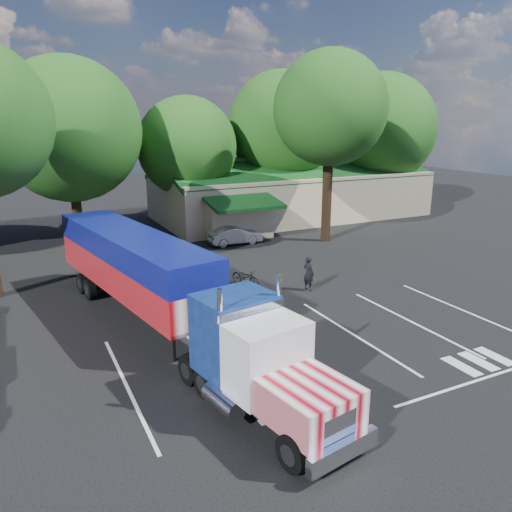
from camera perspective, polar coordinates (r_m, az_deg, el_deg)
name	(u,v)px	position (r m, az deg, el deg)	size (l,w,h in m)	color
ground	(229,302)	(25.16, -3.09, -5.24)	(120.00, 120.00, 0.00)	black
event_hall	(289,193)	(46.12, 3.82, 7.25)	(24.20, 14.12, 5.55)	#C9B595
tree_row_c	(69,130)	(38.06, -20.59, 13.33)	(10.00, 10.00, 13.05)	black
tree_row_d	(187,147)	(41.35, -7.88, 12.26)	(8.00, 8.00, 10.60)	black
tree_row_e	(282,126)	(45.42, 3.00, 14.58)	(9.60, 9.60, 12.90)	black
tree_row_f	(380,129)	(50.14, 14.02, 13.92)	(10.40, 10.40, 13.00)	black
tree_near_right	(330,109)	(36.55, 8.49, 16.31)	(8.00, 8.00, 13.50)	black
semi_truck	(157,282)	(21.19, -11.21, -2.88)	(5.83, 19.89, 4.14)	black
woman	(309,273)	(26.63, 6.03, -1.97)	(0.68, 0.45, 1.88)	black
bicycle	(245,277)	(27.31, -1.21, -2.39)	(0.66, 1.91, 1.00)	black
silver_sedan	(235,236)	(36.10, -2.44, 2.35)	(1.37, 3.92, 1.29)	#9B9DA3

